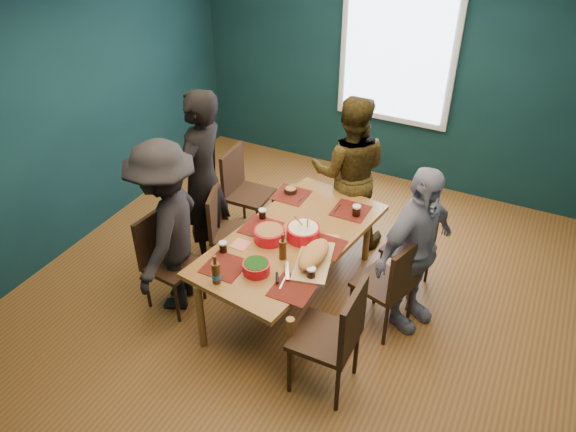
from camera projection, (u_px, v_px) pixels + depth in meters
name	position (u px, v px, depth m)	size (l,w,h in m)	color
room	(317.00, 153.00, 4.82)	(5.01, 5.01, 2.71)	brown
dining_table	(292.00, 243.00, 4.96)	(1.21, 2.00, 0.72)	olive
chair_left_far	(242.00, 186.00, 5.94)	(0.44, 0.44, 0.96)	#311C10
chair_left_mid	(225.00, 226.00, 5.40)	(0.51, 0.51, 0.89)	#311C10
chair_left_near	(164.00, 254.00, 5.01)	(0.46, 0.46, 0.93)	#311C10
chair_right_far	(415.00, 245.00, 5.19)	(0.46, 0.46, 0.84)	#311C10
chair_right_mid	(393.00, 280.00, 4.69)	(0.54, 0.54, 0.95)	#311C10
chair_right_near	(337.00, 333.00, 4.14)	(0.47, 0.47, 1.03)	#311C10
person_far_left	(202.00, 180.00, 5.35)	(0.66, 0.43, 1.82)	black
person_back	(349.00, 173.00, 5.65)	(0.79, 0.62, 1.63)	black
person_right	(415.00, 251.00, 4.65)	(0.91, 0.38, 1.55)	silver
person_near_left	(167.00, 228.00, 4.84)	(1.06, 0.61, 1.64)	black
bowl_salad	(269.00, 234.00, 4.85)	(0.27, 0.27, 0.11)	red
bowl_dumpling	(303.00, 232.00, 4.86)	(0.29, 0.29, 0.27)	red
bowl_herbs	(256.00, 267.00, 4.49)	(0.22, 0.22, 0.10)	red
cutting_board	(313.00, 256.00, 4.58)	(0.40, 0.70, 0.15)	tan
small_bowl	(291.00, 190.00, 5.51)	(0.13, 0.13, 0.05)	black
beer_bottle_a	(216.00, 273.00, 4.37)	(0.07, 0.07, 0.26)	#41250B
beer_bottle_b	(283.00, 249.00, 4.62)	(0.06, 0.06, 0.25)	#41250B
cola_glass_a	(223.00, 247.00, 4.71)	(0.07, 0.07, 0.10)	black
cola_glass_b	(311.00, 273.00, 4.43)	(0.07, 0.07, 0.10)	black
cola_glass_c	(357.00, 210.00, 5.16)	(0.08, 0.08, 0.11)	black
cola_glass_d	(262.00, 213.00, 5.13)	(0.07, 0.07, 0.10)	black
napkin_a	(329.00, 240.00, 4.88)	(0.16, 0.16, 0.00)	#DF755E
napkin_b	(241.00, 244.00, 4.82)	(0.15, 0.15, 0.00)	#DF755E
napkin_c	(292.00, 295.00, 4.30)	(0.15, 0.15, 0.00)	#DF755E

